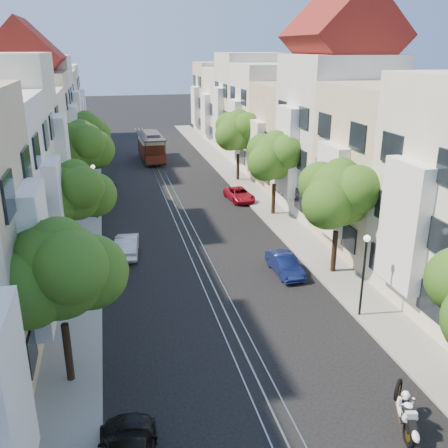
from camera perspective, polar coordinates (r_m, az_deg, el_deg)
ground at (r=45.51m, az=-6.27°, el=3.52°), size 200.00×200.00×0.00m
sidewalk_east at (r=46.86m, az=2.57°, el=4.16°), size 2.50×80.00×0.12m
sidewalk_west at (r=45.26m, az=-15.42°, el=2.91°), size 2.50×80.00×0.12m
rail_left at (r=45.45m, az=-6.96°, el=3.48°), size 0.06×80.00×0.02m
rail_slot at (r=45.51m, az=-6.27°, el=3.53°), size 0.06×80.00×0.02m
rail_right at (r=45.57m, az=-5.58°, el=3.58°), size 0.06×80.00×0.02m
lane_line at (r=45.51m, az=-6.27°, el=3.52°), size 0.08×80.00×0.01m
townhouses_east at (r=47.15m, az=8.20°, el=10.45°), size 7.75×72.00×12.00m
townhouses_west at (r=44.53m, az=-22.01°, el=8.58°), size 7.75×72.00×11.76m
tree_e_b at (r=28.46m, az=13.11°, el=3.24°), size 4.93×4.08×6.68m
tree_e_c at (r=38.35m, az=5.94°, el=7.59°), size 4.84×3.99×6.52m
tree_e_d at (r=48.66m, az=1.71°, el=10.54°), size 5.01×4.16×6.85m
tree_w_a at (r=19.20m, az=-18.24°, el=-5.30°), size 4.93×4.08×6.68m
tree_w_b at (r=30.61m, az=-16.58°, el=3.41°), size 4.72×3.87×6.27m
tree_w_c at (r=41.17m, az=-16.00°, el=8.43°), size 5.13×4.28×7.09m
tree_w_d at (r=52.09m, az=-15.53°, el=10.15°), size 4.84×3.99×6.52m
lamp_east at (r=24.52m, az=15.76°, el=-4.37°), size 0.32×0.32×4.16m
lamp_west at (r=38.71m, az=-14.60°, el=4.50°), size 0.32×0.32×4.16m
sportbike_rider at (r=18.97m, az=20.02°, el=-19.44°), size 0.85×2.06×1.64m
cable_car at (r=58.87m, az=-8.32°, el=8.89°), size 2.75×7.94×3.02m
parked_car_e_mid at (r=29.26m, az=6.96°, el=-4.60°), size 1.36×3.55×1.16m
parked_car_e_far at (r=42.94m, az=1.76°, el=3.41°), size 2.18×4.10×1.10m
parked_car_w_mid at (r=32.21m, az=-11.05°, el=-2.38°), size 1.74×4.05×1.30m
parked_car_w_far at (r=45.53m, az=-13.40°, el=4.00°), size 2.14×4.21×1.37m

